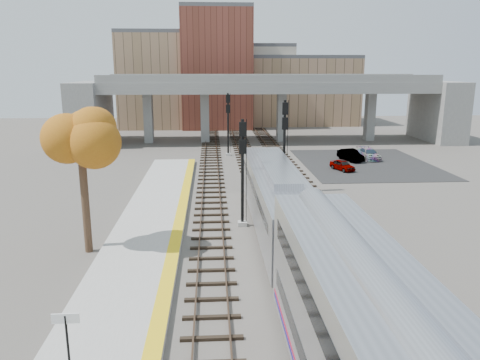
{
  "coord_description": "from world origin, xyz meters",
  "views": [
    {
      "loc": [
        -3.1,
        -22.1,
        10.39
      ],
      "look_at": [
        -1.08,
        10.68,
        2.5
      ],
      "focal_mm": 35.0,
      "sensor_mm": 36.0,
      "label": 1
    }
  ],
  "objects_px": {
    "signal_mast_near": "(242,174)",
    "car_b": "(351,155)",
    "signal_mast_far": "(228,124)",
    "car_c": "(369,154)",
    "locomotive": "(276,197)",
    "car_a": "(342,165)",
    "signal_mast_mid": "(284,146)",
    "tree": "(80,137)"
  },
  "relations": [
    {
      "from": "locomotive",
      "to": "tree",
      "type": "distance_m",
      "value": 12.45
    },
    {
      "from": "car_c",
      "to": "locomotive",
      "type": "bearing_deg",
      "value": -124.79
    },
    {
      "from": "signal_mast_near",
      "to": "signal_mast_mid",
      "type": "height_order",
      "value": "signal_mast_mid"
    },
    {
      "from": "signal_mast_mid",
      "to": "signal_mast_far",
      "type": "relative_size",
      "value": 1.04
    },
    {
      "from": "signal_mast_near",
      "to": "car_b",
      "type": "relative_size",
      "value": 1.81
    },
    {
      "from": "car_b",
      "to": "car_c",
      "type": "xyz_separation_m",
      "value": [
        2.41,
        0.79,
        -0.04
      ]
    },
    {
      "from": "signal_mast_far",
      "to": "car_a",
      "type": "xyz_separation_m",
      "value": [
        11.52,
        -9.24,
        -3.23
      ]
    },
    {
      "from": "signal_mast_mid",
      "to": "signal_mast_far",
      "type": "bearing_deg",
      "value": 103.26
    },
    {
      "from": "locomotive",
      "to": "car_b",
      "type": "bearing_deg",
      "value": 62.88
    },
    {
      "from": "signal_mast_far",
      "to": "car_c",
      "type": "relative_size",
      "value": 1.77
    },
    {
      "from": "locomotive",
      "to": "signal_mast_mid",
      "type": "relative_size",
      "value": 2.44
    },
    {
      "from": "car_c",
      "to": "tree",
      "type": "bearing_deg",
      "value": -137.79
    },
    {
      "from": "car_b",
      "to": "car_c",
      "type": "height_order",
      "value": "car_b"
    },
    {
      "from": "locomotive",
      "to": "signal_mast_far",
      "type": "relative_size",
      "value": 2.54
    },
    {
      "from": "signal_mast_near",
      "to": "car_a",
      "type": "height_order",
      "value": "signal_mast_near"
    },
    {
      "from": "car_a",
      "to": "car_c",
      "type": "xyz_separation_m",
      "value": [
        4.75,
        5.8,
        0.08
      ]
    },
    {
      "from": "signal_mast_far",
      "to": "tree",
      "type": "height_order",
      "value": "tree"
    },
    {
      "from": "locomotive",
      "to": "car_b",
      "type": "xyz_separation_m",
      "value": [
        11.76,
        22.96,
        -1.58
      ]
    },
    {
      "from": "tree",
      "to": "car_c",
      "type": "height_order",
      "value": "tree"
    },
    {
      "from": "car_a",
      "to": "locomotive",
      "type": "bearing_deg",
      "value": -139.56
    },
    {
      "from": "locomotive",
      "to": "car_b",
      "type": "relative_size",
      "value": 4.79
    },
    {
      "from": "signal_mast_mid",
      "to": "car_c",
      "type": "bearing_deg",
      "value": 48.93
    },
    {
      "from": "locomotive",
      "to": "car_a",
      "type": "xyz_separation_m",
      "value": [
        9.42,
        17.95,
        -1.7
      ]
    },
    {
      "from": "signal_mast_far",
      "to": "car_a",
      "type": "bearing_deg",
      "value": -38.75
    },
    {
      "from": "locomotive",
      "to": "signal_mast_mid",
      "type": "distance_m",
      "value": 10.14
    },
    {
      "from": "tree",
      "to": "car_b",
      "type": "xyz_separation_m",
      "value": [
        23.06,
        25.76,
        -5.98
      ]
    },
    {
      "from": "locomotive",
      "to": "car_a",
      "type": "height_order",
      "value": "locomotive"
    },
    {
      "from": "tree",
      "to": "car_a",
      "type": "distance_m",
      "value": 29.95
    },
    {
      "from": "tree",
      "to": "car_a",
      "type": "bearing_deg",
      "value": 45.04
    },
    {
      "from": "car_b",
      "to": "signal_mast_near",
      "type": "bearing_deg",
      "value": -136.83
    },
    {
      "from": "signal_mast_far",
      "to": "signal_mast_near",
      "type": "bearing_deg",
      "value": -90.0
    },
    {
      "from": "signal_mast_far",
      "to": "car_b",
      "type": "bearing_deg",
      "value": -16.99
    },
    {
      "from": "tree",
      "to": "car_b",
      "type": "bearing_deg",
      "value": 48.16
    },
    {
      "from": "signal_mast_near",
      "to": "tree",
      "type": "bearing_deg",
      "value": -156.99
    },
    {
      "from": "signal_mast_near",
      "to": "tree",
      "type": "height_order",
      "value": "tree"
    },
    {
      "from": "signal_mast_mid",
      "to": "tree",
      "type": "height_order",
      "value": "tree"
    },
    {
      "from": "locomotive",
      "to": "car_a",
      "type": "bearing_deg",
      "value": 62.32
    },
    {
      "from": "signal_mast_near",
      "to": "car_b",
      "type": "xyz_separation_m",
      "value": [
        13.86,
        21.85,
        -2.9
      ]
    },
    {
      "from": "car_b",
      "to": "car_c",
      "type": "bearing_deg",
      "value": 3.78
    },
    {
      "from": "tree",
      "to": "car_b",
      "type": "distance_m",
      "value": 35.09
    },
    {
      "from": "locomotive",
      "to": "signal_mast_near",
      "type": "bearing_deg",
      "value": 152.22
    },
    {
      "from": "signal_mast_far",
      "to": "car_c",
      "type": "height_order",
      "value": "signal_mast_far"
    }
  ]
}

